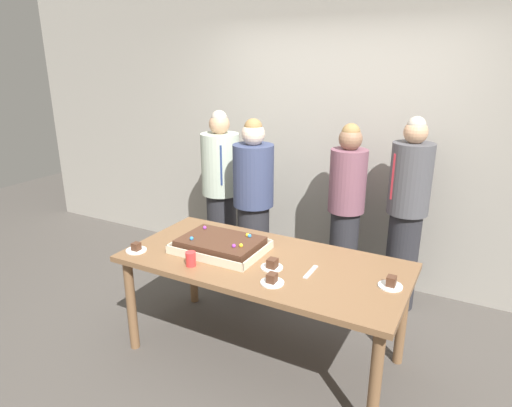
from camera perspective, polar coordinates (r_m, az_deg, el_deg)
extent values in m
plane|color=#4C4742|center=(3.54, 0.90, -18.74)|extent=(12.00, 12.00, 0.00)
cube|color=#9E998E|center=(4.36, 10.87, 9.64)|extent=(8.00, 0.12, 3.00)
cube|color=brown|center=(3.14, 0.97, -7.57)|extent=(1.98, 0.94, 0.04)
cylinder|color=brown|center=(3.53, -15.72, -12.39)|extent=(0.07, 0.07, 0.74)
cylinder|color=brown|center=(2.78, 15.01, -21.65)|extent=(0.07, 0.07, 0.74)
cylinder|color=brown|center=(4.05, -8.10, -7.70)|extent=(0.07, 0.07, 0.74)
cylinder|color=brown|center=(3.42, 18.25, -13.76)|extent=(0.07, 0.07, 0.74)
cube|color=beige|center=(3.28, -4.56, -5.92)|extent=(0.64, 0.46, 0.01)
cube|color=beige|center=(3.10, -6.84, -6.88)|extent=(0.64, 0.01, 0.05)
cube|color=beige|center=(3.45, -2.54, -4.11)|extent=(0.64, 0.01, 0.05)
cube|color=beige|center=(3.44, -9.02, -4.37)|extent=(0.01, 0.46, 0.05)
cube|color=beige|center=(3.12, 0.34, -6.54)|extent=(0.01, 0.46, 0.05)
cube|color=#4C2D1E|center=(3.27, -4.58, -5.18)|extent=(0.57, 0.39, 0.08)
sphere|color=yellow|center=(3.28, -1.11, -4.06)|extent=(0.03, 0.03, 0.03)
sphere|color=purple|center=(3.10, -2.86, -5.45)|extent=(0.03, 0.03, 0.03)
sphere|color=purple|center=(3.44, -6.60, -3.09)|extent=(0.03, 0.03, 0.03)
sphere|color=yellow|center=(3.11, -1.94, -5.40)|extent=(0.03, 0.03, 0.03)
sphere|color=#2D84E0|center=(3.25, -8.27, -4.46)|extent=(0.03, 0.03, 0.03)
sphere|color=#2D84E0|center=(3.26, -0.83, -4.17)|extent=(0.03, 0.03, 0.03)
cylinder|color=white|center=(2.83, 2.10, -10.11)|extent=(0.15, 0.15, 0.01)
cube|color=#4C2D1E|center=(2.81, 2.06, -9.50)|extent=(0.06, 0.06, 0.06)
cylinder|color=white|center=(3.02, 2.04, -8.19)|extent=(0.15, 0.15, 0.01)
cube|color=#4C2D1E|center=(2.99, 2.12, -7.66)|extent=(0.06, 0.07, 0.06)
cylinder|color=white|center=(3.38, -15.11, -5.82)|extent=(0.15, 0.15, 0.01)
cube|color=#4C2D1E|center=(3.36, -15.12, -5.35)|extent=(0.05, 0.05, 0.06)
cylinder|color=white|center=(2.91, 16.86, -10.11)|extent=(0.15, 0.15, 0.01)
cube|color=#4C2D1E|center=(2.89, 16.98, -9.49)|extent=(0.05, 0.06, 0.06)
cylinder|color=red|center=(3.06, -8.37, -7.05)|extent=(0.07, 0.07, 0.10)
cube|color=silver|center=(2.98, 7.03, -8.70)|extent=(0.03, 0.20, 0.01)
cylinder|color=#28282D|center=(4.18, -0.33, -5.74)|extent=(0.29, 0.29, 0.85)
cylinder|color=#384266|center=(3.95, -0.34, 3.62)|extent=(0.36, 0.36, 0.55)
sphere|color=beige|center=(3.87, -0.35, 8.91)|extent=(0.20, 0.20, 0.20)
sphere|color=olive|center=(3.86, -0.36, 9.73)|extent=(0.16, 0.16, 0.16)
cylinder|color=#28282D|center=(4.19, 11.09, -6.28)|extent=(0.26, 0.26, 0.83)
cylinder|color=#7A4C5B|center=(3.95, 11.69, 2.87)|extent=(0.32, 0.32, 0.55)
sphere|color=#8C664C|center=(3.88, 12.04, 8.11)|extent=(0.20, 0.20, 0.20)
sphere|color=olive|center=(3.87, 12.09, 8.92)|extent=(0.16, 0.16, 0.16)
cylinder|color=#28282D|center=(4.59, -4.38, -3.68)|extent=(0.30, 0.30, 0.83)
cylinder|color=#B7C6B2|center=(4.38, -4.60, 5.06)|extent=(0.37, 0.37, 0.60)
cube|color=navy|center=(4.20, -4.62, 4.90)|extent=(0.04, 0.02, 0.39)
sphere|color=tan|center=(4.31, -4.73, 10.12)|extent=(0.20, 0.20, 0.20)
sphere|color=#B2A899|center=(4.30, -4.75, 10.85)|extent=(0.16, 0.16, 0.16)
cylinder|color=#28282D|center=(4.11, 18.16, -6.95)|extent=(0.27, 0.27, 0.88)
cylinder|color=#4C4C51|center=(3.87, 19.23, 3.01)|extent=(0.34, 0.34, 0.59)
cube|color=maroon|center=(3.76, 17.34, 3.27)|extent=(0.04, 0.02, 0.38)
sphere|color=tan|center=(3.79, 19.83, 8.61)|extent=(0.19, 0.19, 0.19)
sphere|color=#B2A899|center=(3.79, 19.92, 9.39)|extent=(0.15, 0.15, 0.15)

